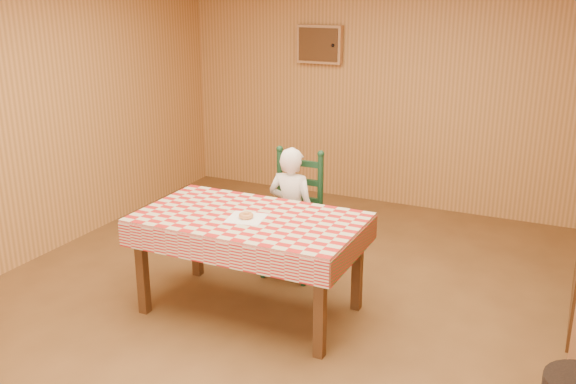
% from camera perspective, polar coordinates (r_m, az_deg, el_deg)
% --- Properties ---
extents(ground, '(6.00, 6.00, 0.00)m').
position_cam_1_polar(ground, '(4.87, -1.02, -11.35)').
color(ground, brown).
rests_on(ground, ground).
extents(cabin_walls, '(5.10, 6.05, 2.65)m').
position_cam_1_polar(cabin_walls, '(4.77, 1.71, 11.20)').
color(cabin_walls, '#BA8043').
rests_on(cabin_walls, ground).
extents(dining_table, '(1.66, 0.96, 0.77)m').
position_cam_1_polar(dining_table, '(4.73, -3.43, -3.10)').
color(dining_table, '#4B2C14').
rests_on(dining_table, ground).
extents(ladder_chair, '(0.44, 0.40, 1.08)m').
position_cam_1_polar(ladder_chair, '(5.46, 0.55, -2.21)').
color(ladder_chair, black).
rests_on(ladder_chair, ground).
extents(seated_child, '(0.41, 0.27, 1.12)m').
position_cam_1_polar(seated_child, '(5.39, 0.30, -1.81)').
color(seated_child, white).
rests_on(seated_child, ground).
extents(napkin, '(0.30, 0.30, 0.00)m').
position_cam_1_polar(napkin, '(4.66, -3.74, -2.33)').
color(napkin, white).
rests_on(napkin, dining_table).
extents(donut, '(0.14, 0.14, 0.04)m').
position_cam_1_polar(donut, '(4.66, -3.75, -2.10)').
color(donut, '#D0874A').
rests_on(donut, napkin).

